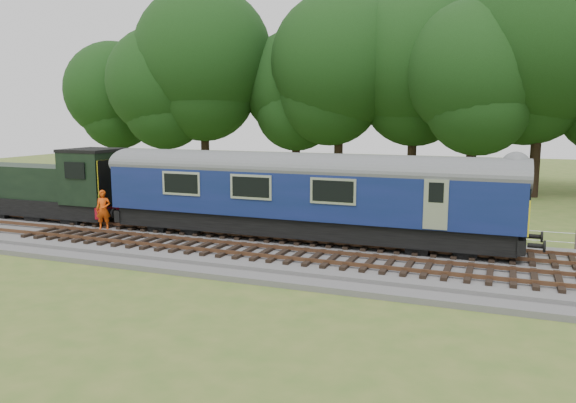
% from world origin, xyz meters
% --- Properties ---
extents(ground, '(120.00, 120.00, 0.00)m').
position_xyz_m(ground, '(0.00, 0.00, 0.00)').
color(ground, '#476726').
rests_on(ground, ground).
extents(ballast, '(70.00, 7.00, 0.35)m').
position_xyz_m(ballast, '(0.00, 0.00, 0.17)').
color(ballast, '#4C4C4F').
rests_on(ballast, ground).
extents(track_north, '(67.20, 2.40, 0.21)m').
position_xyz_m(track_north, '(0.00, 1.40, 0.42)').
color(track_north, black).
rests_on(track_north, ballast).
extents(track_south, '(67.20, 2.40, 0.21)m').
position_xyz_m(track_south, '(0.00, -1.60, 0.42)').
color(track_south, black).
rests_on(track_south, ballast).
extents(fence, '(64.00, 0.12, 1.00)m').
position_xyz_m(fence, '(0.00, 4.50, 0.00)').
color(fence, '#6B6054').
rests_on(fence, ground).
extents(tree_line, '(70.00, 8.00, 18.00)m').
position_xyz_m(tree_line, '(0.00, 22.00, 0.00)').
color(tree_line, black).
rests_on(tree_line, ground).
extents(dmu_railcar, '(18.05, 2.86, 3.88)m').
position_xyz_m(dmu_railcar, '(-5.07, 1.40, 2.61)').
color(dmu_railcar, black).
rests_on(dmu_railcar, ground).
extents(shunter_loco, '(8.92, 2.60, 3.38)m').
position_xyz_m(shunter_loco, '(-19.00, 1.40, 1.97)').
color(shunter_loco, black).
rests_on(shunter_loco, ground).
extents(worker, '(0.81, 0.70, 1.88)m').
position_xyz_m(worker, '(-14.72, 0.12, 1.29)').
color(worker, '#E6490C').
rests_on(worker, ballast).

